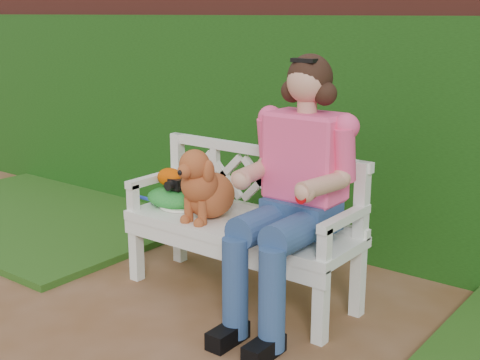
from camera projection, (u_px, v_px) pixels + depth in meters
The scene contains 11 objects.
ground at pixel (181, 339), 3.48m from camera, with size 60.00×60.00×0.00m, color brown.
brick_wall at pixel (354, 100), 4.66m from camera, with size 10.00×0.30×2.20m, color maroon.
ivy_hedge at pixel (338, 139), 4.56m from camera, with size 10.00×0.18×1.70m, color #1D5214.
grass_left at pixel (47, 213), 5.58m from camera, with size 2.60×2.00×0.05m, color #1F4611.
garden_bench at pixel (240, 260), 3.96m from camera, with size 1.58×0.60×0.48m, color white, non-canonical shape.
seated_woman at pixel (300, 190), 3.55m from camera, with size 0.65×0.87×1.54m, color red, non-canonical shape.
dog at pixel (207, 183), 3.92m from camera, with size 0.31×0.42×0.46m, color brown, non-canonical shape.
tennis_racket at pixel (176, 206), 4.20m from camera, with size 0.54×0.22×0.03m, color silver, non-canonical shape.
green_bag at pixel (173, 197), 4.21m from camera, with size 0.38×0.30×0.13m, color #308826, non-canonical shape.
camera_item at pixel (176, 184), 4.15m from camera, with size 0.11×0.08×0.07m, color black.
baseball_glove at pixel (170, 177), 4.20m from camera, with size 0.19×0.14×0.12m, color #C64600.
Camera 1 is at (2.17, -2.30, 1.72)m, focal length 48.00 mm.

